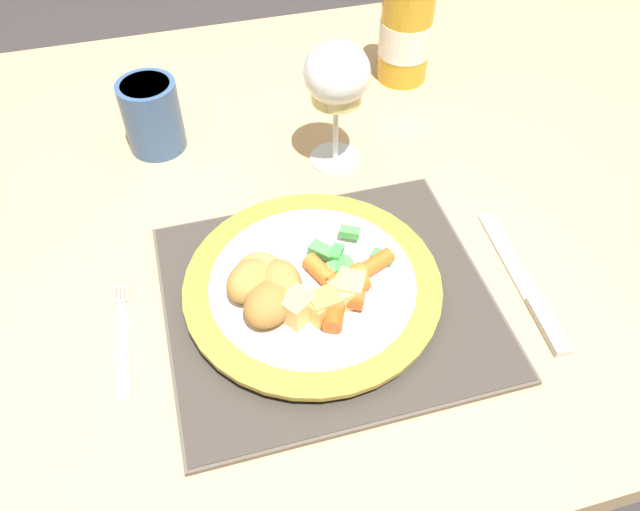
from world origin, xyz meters
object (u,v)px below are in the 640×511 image
Objects in this scene: table_knife at (528,291)px; dinner_plate at (313,287)px; fork at (123,347)px; drinking_cup at (152,115)px; dining_table at (305,238)px; wine_glass at (337,79)px; bottle at (407,20)px.

dinner_plate is at bearing 166.12° from table_knife.
drinking_cup is (0.07, 0.31, 0.05)m from fork.
table_knife is at bearing -45.06° from drinking_cup.
dining_table is at bearing 37.41° from fork.
wine_glass is at bearing 67.85° from dinner_plate.
dining_table is at bearing -134.57° from bottle.
fork is 0.32m from drinking_cup.
wine_glass is at bearing 41.09° from dining_table.
bottle is at bearing 88.28° from table_knife.
wine_glass is at bearing 117.39° from table_knife.
bottle is at bearing 46.84° from wine_glass.
table_knife is at bearing -48.78° from dining_table.
fork is at bearing 174.25° from table_knife.
dinner_plate is at bearing -122.48° from bottle.
table_knife is 0.82× the size of bottle.
fork is at bearing -101.91° from drinking_cup.
dinner_plate is at bearing -101.00° from dining_table.
bottle is (0.20, 0.21, 0.17)m from dining_table.
drinking_cup is (-0.35, 0.35, 0.05)m from table_knife.
table_knife is 2.13× the size of drinking_cup.
dinner_plate reaches higher than fork.
fork is (-0.23, -0.17, 0.09)m from dining_table.
fork is (-0.20, -0.01, -0.01)m from dinner_plate.
drinking_cup is at bearing 157.40° from wine_glass.
dining_table is 10.47× the size of fork.
dinner_plate is (-0.03, -0.16, 0.10)m from dining_table.
fork is at bearing -142.59° from dining_table.
fork is 0.38m from wine_glass.
fork reaches higher than dining_table.
drinking_cup reaches higher than table_knife.
wine_glass is at bearing 38.14° from fork.
wine_glass is (-0.14, 0.26, 0.12)m from table_knife.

